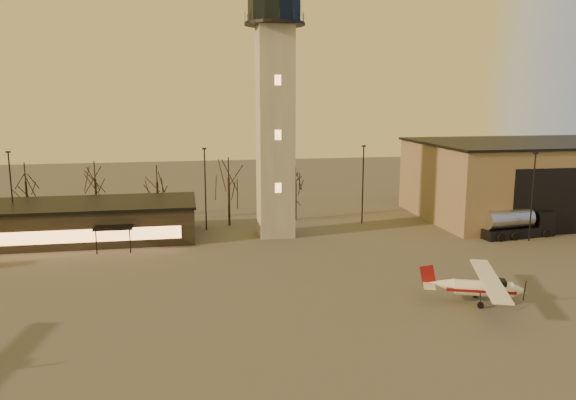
{
  "coord_description": "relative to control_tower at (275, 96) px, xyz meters",
  "views": [
    {
      "loc": [
        -10.35,
        -34.04,
        16.3
      ],
      "look_at": [
        -1.65,
        13.0,
        7.4
      ],
      "focal_mm": 35.0,
      "sensor_mm": 36.0,
      "label": 1
    }
  ],
  "objects": [
    {
      "name": "ground",
      "position": [
        0.0,
        -30.0,
        -16.33
      ],
      "size": [
        220.0,
        220.0,
        0.0
      ],
      "primitive_type": "plane",
      "color": "#494744",
      "rests_on": "ground"
    },
    {
      "name": "control_tower",
      "position": [
        0.0,
        0.0,
        0.0
      ],
      "size": [
        6.8,
        6.8,
        32.6
      ],
      "color": "gray",
      "rests_on": "ground"
    },
    {
      "name": "hangar",
      "position": [
        36.0,
        3.98,
        -11.17
      ],
      "size": [
        30.6,
        20.6,
        10.3
      ],
      "color": "#7B6751",
      "rests_on": "ground"
    },
    {
      "name": "terminal",
      "position": [
        -21.99,
        1.98,
        -14.17
      ],
      "size": [
        25.4,
        12.2,
        4.3
      ],
      "color": "black",
      "rests_on": "ground"
    },
    {
      "name": "light_poles",
      "position": [
        0.5,
        1.0,
        -10.92
      ],
      "size": [
        58.5,
        12.25,
        10.14
      ],
      "color": "black",
      "rests_on": "ground"
    },
    {
      "name": "tree_row",
      "position": [
        -13.7,
        9.16,
        -10.39
      ],
      "size": [
        37.2,
        9.2,
        8.8
      ],
      "color": "black",
      "rests_on": "ground"
    },
    {
      "name": "cessna_front",
      "position": [
        12.74,
        -25.06,
        -15.31
      ],
      "size": [
        8.69,
        10.6,
        2.98
      ],
      "rotation": [
        0.0,
        0.0,
        -0.35
      ],
      "color": "silver",
      "rests_on": "ground"
    },
    {
      "name": "fuel_truck",
      "position": [
        27.61,
        -6.0,
        -15.01
      ],
      "size": [
        9.26,
        3.9,
        3.34
      ],
      "rotation": [
        0.0,
        0.0,
        0.13
      ],
      "color": "black",
      "rests_on": "ground"
    }
  ]
}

